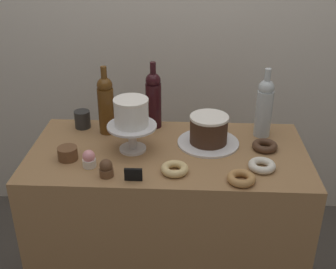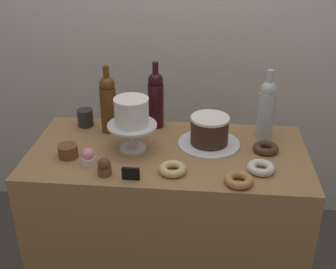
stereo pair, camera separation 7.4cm
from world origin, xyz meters
name	(u,v)px [view 2 (the right image)]	position (x,y,z in m)	size (l,w,h in m)	color
back_wall	(182,15)	(0.00, 0.87, 1.30)	(6.00, 0.05, 2.60)	silver
display_counter	(168,230)	(0.00, 0.00, 0.44)	(1.22, 0.60, 0.89)	#997047
cake_stand_pedestal	(133,132)	(-0.16, 0.00, 0.97)	(0.21, 0.21, 0.12)	silver
white_layer_cake	(132,111)	(-0.16, 0.00, 1.07)	(0.15, 0.15, 0.12)	white
silver_serving_platter	(209,143)	(0.18, 0.07, 0.89)	(0.28, 0.28, 0.01)	white
chocolate_round_cake	(210,130)	(0.18, 0.07, 0.96)	(0.17, 0.17, 0.13)	#3D2619
wine_bottle_clear	(267,108)	(0.43, 0.18, 1.03)	(0.08, 0.08, 0.33)	#B2BCC1
wine_bottle_amber	(108,103)	(-0.30, 0.17, 1.03)	(0.08, 0.08, 0.33)	#5B3814
wine_bottle_dark_red	(156,99)	(-0.08, 0.24, 1.03)	(0.08, 0.08, 0.33)	black
cupcake_chocolate	(104,167)	(-0.23, -0.22, 0.92)	(0.06, 0.06, 0.07)	brown
cupcake_strawberry	(88,157)	(-0.32, -0.15, 0.92)	(0.06, 0.06, 0.07)	white
donut_chocolate	(266,148)	(0.43, 0.04, 0.90)	(0.11, 0.11, 0.03)	#472D1E
donut_glazed	(173,169)	(0.04, -0.18, 0.90)	(0.11, 0.11, 0.03)	#E0C17F
donut_sugar	(261,168)	(0.39, -0.13, 0.90)	(0.11, 0.11, 0.03)	silver
donut_maple	(239,180)	(0.30, -0.23, 0.90)	(0.11, 0.11, 0.03)	#B27F47
cookie_stack	(68,151)	(-0.42, -0.09, 0.91)	(0.08, 0.08, 0.05)	brown
price_sign_chalkboard	(131,174)	(-0.12, -0.24, 0.91)	(0.07, 0.01, 0.05)	black
coffee_cup_ceramic	(85,118)	(-0.43, 0.21, 0.93)	(0.08, 0.08, 0.08)	#282828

